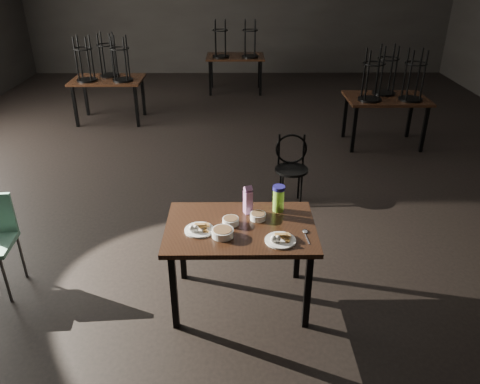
{
  "coord_description": "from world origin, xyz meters",
  "views": [
    {
      "loc": [
        -0.07,
        -5.65,
        2.71
      ],
      "look_at": [
        -0.04,
        -2.07,
        0.85
      ],
      "focal_mm": 35.0,
      "sensor_mm": 36.0,
      "label": 1
    }
  ],
  "objects_px": {
    "main_table": "(240,234)",
    "juice_carton": "(248,200)",
    "bentwood_chair": "(291,164)",
    "water_bottle": "(279,198)"
  },
  "relations": [
    {
      "from": "main_table",
      "to": "water_bottle",
      "type": "height_order",
      "value": "water_bottle"
    },
    {
      "from": "main_table",
      "to": "water_bottle",
      "type": "bearing_deg",
      "value": 37.93
    },
    {
      "from": "main_table",
      "to": "juice_carton",
      "type": "xyz_separation_m",
      "value": [
        0.06,
        0.21,
        0.2
      ]
    },
    {
      "from": "main_table",
      "to": "juice_carton",
      "type": "distance_m",
      "value": 0.3
    },
    {
      "from": "main_table",
      "to": "juice_carton",
      "type": "relative_size",
      "value": 4.75
    },
    {
      "from": "water_bottle",
      "to": "bentwood_chair",
      "type": "distance_m",
      "value": 1.64
    },
    {
      "from": "water_bottle",
      "to": "bentwood_chair",
      "type": "height_order",
      "value": "water_bottle"
    },
    {
      "from": "main_table",
      "to": "juice_carton",
      "type": "height_order",
      "value": "juice_carton"
    },
    {
      "from": "main_table",
      "to": "bentwood_chair",
      "type": "bearing_deg",
      "value": 71.35
    },
    {
      "from": "juice_carton",
      "to": "water_bottle",
      "type": "height_order",
      "value": "juice_carton"
    }
  ]
}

